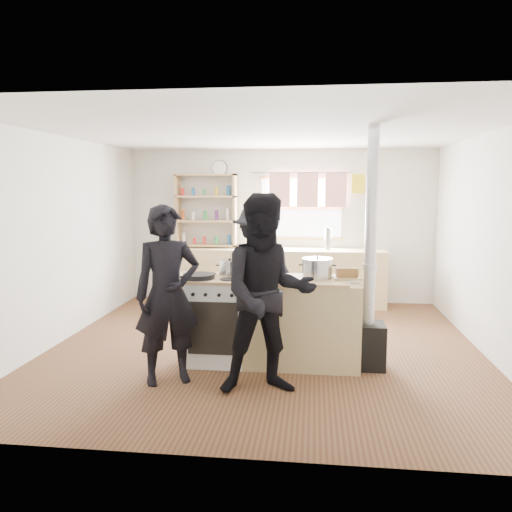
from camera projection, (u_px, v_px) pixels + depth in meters
name	position (u px, v px, depth m)	size (l,w,h in m)	color
ground	(265.00, 347.00, 5.94)	(5.00, 5.00, 0.01)	brown
back_counter	(278.00, 277.00, 8.07)	(3.40, 0.55, 0.90)	tan
shelving_unit	(206.00, 210.00, 8.18)	(1.00, 0.28, 1.20)	tan
thermos	(328.00, 239.00, 7.89)	(0.10, 0.10, 0.33)	silver
cooking_island	(273.00, 321.00, 5.32)	(1.97, 0.64, 0.93)	white
skillet_greens	(199.00, 276.00, 5.22)	(0.44, 0.44, 0.05)	black
roast_tray	(268.00, 274.00, 5.27)	(0.36, 0.29, 0.07)	silver
stockpot_stove	(230.00, 268.00, 5.40)	(0.24, 0.24, 0.19)	silver
stockpot_counter	(317.00, 268.00, 5.23)	(0.32, 0.32, 0.24)	#B3B3B6
bread_board	(347.00, 274.00, 5.19)	(0.30, 0.23, 0.12)	tan
flue_heater	(369.00, 306.00, 5.17)	(0.35, 0.35, 2.50)	black
person_near_left	(168.00, 295.00, 4.75)	(0.63, 0.41, 1.72)	black
person_near_right	(268.00, 295.00, 4.51)	(0.89, 0.69, 1.83)	black
person_far	(256.00, 271.00, 6.31)	(1.07, 0.62, 1.66)	black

